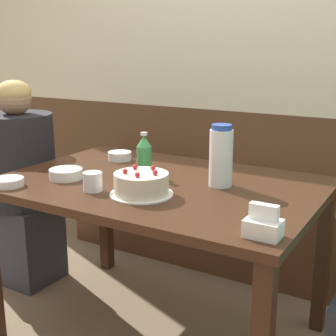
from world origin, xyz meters
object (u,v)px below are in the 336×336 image
at_px(person_pale_blue_shirt, 21,185).
at_px(water_pitcher, 221,156).
at_px(bowl_soup_white, 66,174).
at_px(soju_bottle, 144,155).
at_px(bowl_side_dish, 120,156).
at_px(bench_seat, 231,228).
at_px(bowl_rice_small, 8,182).
at_px(napkin_holder, 263,225).
at_px(glass_water_tall, 93,182).
at_px(birthday_cake, 141,184).

bearing_deg(person_pale_blue_shirt, water_pitcher, 0.17).
bearing_deg(bowl_soup_white, soju_bottle, 41.49).
bearing_deg(bowl_side_dish, water_pitcher, -13.81).
distance_m(bench_seat, water_pitcher, 1.01).
relative_size(bowl_rice_small, bowl_side_dish, 1.06).
relative_size(napkin_holder, glass_water_tall, 1.41).
height_order(bowl_soup_white, bowl_side_dish, bowl_soup_white).
distance_m(bowl_soup_white, bowl_side_dish, 0.40).
relative_size(bowl_side_dish, person_pale_blue_shirt, 0.11).
xyz_separation_m(napkin_holder, bowl_side_dish, (-0.96, 0.58, -0.02)).
xyz_separation_m(bowl_soup_white, person_pale_blue_shirt, (-0.56, 0.24, -0.20)).
height_order(bowl_rice_small, glass_water_tall, glass_water_tall).
bearing_deg(birthday_cake, water_pitcher, 51.70).
relative_size(soju_bottle, bowl_rice_small, 1.54).
xyz_separation_m(bench_seat, napkin_holder, (0.59, -1.18, 0.54)).
bearing_deg(soju_bottle, glass_water_tall, -98.01).
bearing_deg(bowl_soup_white, bowl_rice_small, -121.69).
bearing_deg(bench_seat, bowl_rice_small, -112.50).
relative_size(bench_seat, bowl_side_dish, 17.92).
distance_m(bowl_side_dish, glass_water_tall, 0.53).
bearing_deg(napkin_holder, soju_bottle, 149.50).
bearing_deg(bowl_soup_white, bench_seat, 69.58).
bearing_deg(glass_water_tall, bench_seat, 81.75).
bearing_deg(person_pale_blue_shirt, birthday_cake, -15.27).
xyz_separation_m(glass_water_tall, person_pale_blue_shirt, (-0.78, 0.32, -0.22)).
height_order(birthday_cake, water_pitcher, water_pitcher).
xyz_separation_m(bench_seat, bowl_rice_small, (-0.50, -1.21, 0.52)).
xyz_separation_m(napkin_holder, person_pale_blue_shirt, (-1.52, 0.43, -0.22)).
distance_m(bench_seat, bowl_rice_small, 1.40).
bearing_deg(birthday_cake, napkin_holder, -16.19).
bearing_deg(water_pitcher, bench_seat, 108.51).
height_order(bowl_soup_white, bowl_rice_small, bowl_soup_white).
relative_size(bowl_soup_white, person_pale_blue_shirt, 0.13).
bearing_deg(bench_seat, napkin_holder, -63.58).
distance_m(bowl_side_dish, person_pale_blue_shirt, 0.61).
height_order(bench_seat, water_pitcher, water_pitcher).
bearing_deg(bowl_side_dish, bench_seat, 57.99).
relative_size(soju_bottle, person_pale_blue_shirt, 0.17).
relative_size(birthday_cake, bowl_rice_small, 1.98).
distance_m(birthday_cake, water_pitcher, 0.35).
height_order(bowl_side_dish, person_pale_blue_shirt, person_pale_blue_shirt).
height_order(birthday_cake, bowl_side_dish, birthday_cake).
relative_size(napkin_holder, bowl_side_dish, 0.93).
bearing_deg(soju_bottle, napkin_holder, -30.50).
distance_m(birthday_cake, napkin_holder, 0.57).
height_order(bench_seat, birthday_cake, birthday_cake).
distance_m(napkin_holder, bowl_rice_small, 1.09).
distance_m(bowl_rice_small, person_pale_blue_shirt, 0.65).
distance_m(napkin_holder, bowl_soup_white, 0.98).
bearing_deg(bowl_side_dish, napkin_holder, -31.18).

